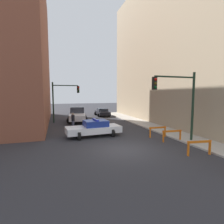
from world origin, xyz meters
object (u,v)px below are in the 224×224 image
(traffic_light_near, at_px, (181,96))
(pedestrian_crossing, at_px, (73,120))
(traffic_light_far, at_px, (62,96))
(barrier_corner, at_px, (158,130))
(police_car, at_px, (94,128))
(barrier_mid, at_px, (199,145))
(white_truck, at_px, (77,115))
(barrier_back, at_px, (172,134))
(parked_car_near, at_px, (102,112))

(traffic_light_near, height_order, pedestrian_crossing, traffic_light_near)
(traffic_light_far, distance_m, barrier_corner, 13.42)
(police_car, xyz_separation_m, barrier_mid, (4.99, -6.69, -0.11))
(white_truck, bearing_deg, barrier_mid, -64.21)
(pedestrian_crossing, xyz_separation_m, barrier_mid, (6.39, -10.95, -0.24))
(barrier_back, bearing_deg, barrier_corner, 98.77)
(white_truck, height_order, parked_car_near, white_truck)
(barrier_corner, bearing_deg, barrier_mid, -91.41)
(traffic_light_near, distance_m, barrier_mid, 4.02)
(police_car, bearing_deg, barrier_corner, -115.60)
(traffic_light_far, bearing_deg, traffic_light_near, -57.89)
(parked_car_near, distance_m, barrier_mid, 20.34)
(traffic_light_near, bearing_deg, barrier_mid, -104.67)
(barrier_back, bearing_deg, traffic_light_far, 121.79)
(white_truck, bearing_deg, parked_car_near, 51.30)
(pedestrian_crossing, height_order, barrier_corner, pedestrian_crossing)
(parked_car_near, distance_m, barrier_back, 17.29)
(parked_car_near, height_order, barrier_corner, parked_car_near)
(white_truck, distance_m, barrier_mid, 16.60)
(pedestrian_crossing, bearing_deg, traffic_light_near, -33.41)
(police_car, distance_m, white_truck, 9.02)
(traffic_light_near, xyz_separation_m, barrier_mid, (-0.70, -2.68, -2.91))
(police_car, xyz_separation_m, parked_car_near, (4.34, 13.65, -0.05))
(white_truck, bearing_deg, barrier_corner, -56.64)
(pedestrian_crossing, relative_size, barrier_back, 1.04)
(white_truck, distance_m, barrier_back, 13.87)
(traffic_light_far, xyz_separation_m, pedestrian_crossing, (0.94, -4.53, -2.54))
(parked_car_near, relative_size, barrier_corner, 2.71)
(white_truck, relative_size, parked_car_near, 1.29)
(pedestrian_crossing, relative_size, barrier_mid, 1.04)
(parked_car_near, bearing_deg, traffic_light_near, -84.11)
(traffic_light_near, relative_size, pedestrian_crossing, 3.13)
(traffic_light_near, distance_m, barrier_corner, 3.58)
(parked_car_near, height_order, barrier_back, parked_car_near)
(traffic_light_far, distance_m, pedestrian_crossing, 5.28)
(police_car, distance_m, barrier_corner, 5.49)
(barrier_mid, bearing_deg, parked_car_near, 91.85)
(traffic_light_near, relative_size, barrier_mid, 3.27)
(traffic_light_far, height_order, barrier_back, traffic_light_far)
(barrier_mid, bearing_deg, traffic_light_near, 75.33)
(white_truck, relative_size, barrier_back, 3.51)
(police_car, xyz_separation_m, pedestrian_crossing, (-1.40, 4.26, 0.14))
(traffic_light_far, height_order, police_car, traffic_light_far)
(traffic_light_near, height_order, barrier_back, traffic_light_near)
(pedestrian_crossing, distance_m, barrier_mid, 12.68)
(police_car, relative_size, barrier_corner, 3.01)
(traffic_light_near, relative_size, police_car, 1.08)
(parked_car_near, bearing_deg, barrier_mid, -86.66)
(parked_car_near, xyz_separation_m, barrier_corner, (0.77, -15.66, -0.06))
(traffic_light_near, distance_m, police_car, 7.51)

